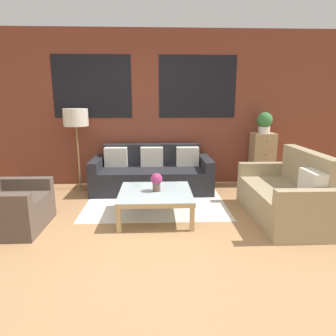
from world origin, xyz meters
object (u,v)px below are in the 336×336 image
Objects in this scene: settee_vintage at (286,197)px; drawer_cabinet at (262,159)px; armchair_corner at (8,207)px; floor_lamp at (76,120)px; couch_dark at (152,174)px; coffee_table at (155,195)px; potted_plant at (265,122)px; flower_vase at (157,181)px.

drawer_cabinet is (0.23, 1.64, 0.18)m from settee_vintage.
floor_lamp is (0.47, 1.68, 0.95)m from armchair_corner.
couch_dark is at bearing -173.52° from drawer_cabinet.
floor_lamp reaches higher than coffee_table.
coffee_table is 2.58× the size of potted_plant.
floor_lamp is at bearing 154.25° from settee_vintage.
settee_vintage is (1.82, -1.40, 0.03)m from couch_dark.
armchair_corner reaches higher than coffee_table.
coffee_table is at bearing -142.27° from potted_plant.
potted_plant reaches higher than armchair_corner.
settee_vintage is at bearing -3.93° from flower_vase.
couch_dark is 1.31m from coffee_table.
floor_lamp is 2.08m from flower_vase.
armchair_corner is at bearing -138.10° from couch_dark.
couch_dark is 5.51× the size of potted_plant.
floor_lamp is 3.43m from drawer_cabinet.
armchair_corner is 4.32m from potted_plant.
drawer_cabinet is at bearing 2.27° from floor_lamp.
settee_vintage is 1.87m from potted_plant.
settee_vintage is at bearing -97.93° from potted_plant.
couch_dark is at bearing 92.71° from coffee_table.
coffee_table is 0.19m from flower_vase.
couch_dark is 1.32× the size of settee_vintage.
armchair_corner is 1.85m from coffee_table.
drawer_cabinet is at bearing 6.48° from couch_dark.
armchair_corner is at bearing -154.53° from drawer_cabinet.
settee_vintage is 3.58m from floor_lamp.
drawer_cabinet is at bearing 25.47° from armchair_corner.
armchair_corner is 4.23m from drawer_cabinet.
settee_vintage is 1.76m from flower_vase.
floor_lamp reaches higher than couch_dark.
floor_lamp is at bearing 134.83° from flower_vase.
flower_vase is (1.38, -1.38, -0.72)m from floor_lamp.
potted_plant reaches higher than coffee_table.
drawer_cabinet reaches higher than couch_dark.
couch_dark is 1.31m from flower_vase.
settee_vintage reaches higher than coffee_table.
settee_vintage is 3.59m from armchair_corner.
settee_vintage is 1.10× the size of floor_lamp.
coffee_table is 0.99× the size of drawer_cabinet.
potted_plant is at bearing 6.48° from couch_dark.
armchair_corner is (-3.59, -0.18, -0.03)m from settee_vintage.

